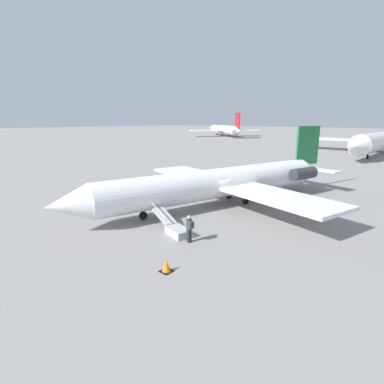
% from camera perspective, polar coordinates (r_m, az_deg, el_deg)
% --- Properties ---
extents(ground_plane, '(600.00, 600.00, 0.00)m').
position_cam_1_polar(ground_plane, '(26.91, 4.99, -2.46)').
color(ground_plane, gray).
extents(airplane_main, '(28.31, 21.75, 6.79)m').
position_cam_1_polar(airplane_main, '(26.99, 6.60, 1.99)').
color(airplane_main, white).
rests_on(airplane_main, ground).
extents(airplane_taxiing_distant, '(30.51, 37.10, 10.26)m').
position_cam_1_polar(airplane_taxiing_distant, '(142.67, 6.15, 11.74)').
color(airplane_taxiing_distant, white).
rests_on(airplane_taxiing_distant, ground).
extents(boarding_stairs, '(2.00, 4.14, 1.69)m').
position_cam_1_polar(boarding_stairs, '(20.14, -3.23, -6.89)').
color(boarding_stairs, '#B2B2B7').
rests_on(boarding_stairs, ground).
extents(passenger, '(0.41, 0.56, 1.74)m').
position_cam_1_polar(passenger, '(18.49, -0.51, -6.69)').
color(passenger, '#23232D').
rests_on(passenger, ground).
extents(traffic_cone_near_stairs, '(0.59, 0.59, 0.65)m').
position_cam_1_polar(traffic_cone_near_stairs, '(15.45, -4.92, -13.86)').
color(traffic_cone_near_stairs, black).
rests_on(traffic_cone_near_stairs, ground).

